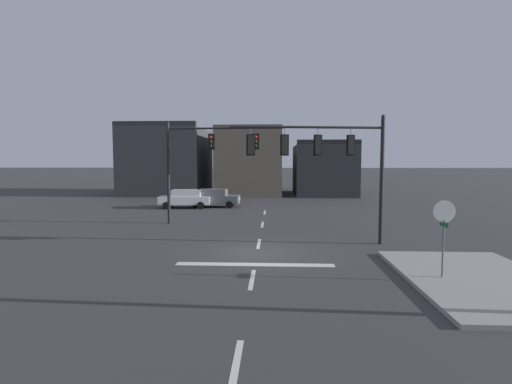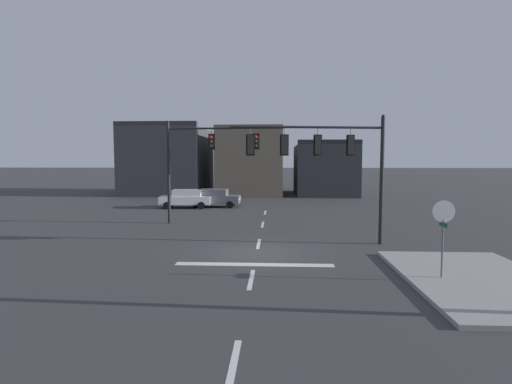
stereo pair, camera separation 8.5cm
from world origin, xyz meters
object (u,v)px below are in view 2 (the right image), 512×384
car_lot_middle (186,198)px  stop_sign (443,220)px  signal_mast_near_side (329,154)px  signal_mast_far_side (201,154)px  car_lot_nearside (215,197)px

car_lot_middle → stop_sign: bearing=-56.6°
signal_mast_near_side → signal_mast_far_side: 9.70m
signal_mast_far_side → stop_sign: 16.22m
signal_mast_near_side → stop_sign: size_ratio=2.67×
signal_mast_near_side → car_lot_middle: bearing=125.2°
stop_sign → car_lot_nearside: bearing=117.6°
signal_mast_near_side → signal_mast_far_side: (-7.45, 6.21, 0.14)m
signal_mast_near_side → car_lot_nearside: signal_mast_near_side is taller
stop_sign → car_lot_middle: size_ratio=0.62×
car_lot_nearside → signal_mast_far_side: bearing=-86.2°
signal_mast_near_side → signal_mast_far_side: size_ratio=0.99×
stop_sign → car_lot_nearside: stop_sign is taller
signal_mast_near_side → car_lot_nearside: bearing=117.2°
stop_sign → car_lot_nearside: (-11.23, 21.49, -1.29)m
signal_mast_near_side → car_lot_nearside: 18.00m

